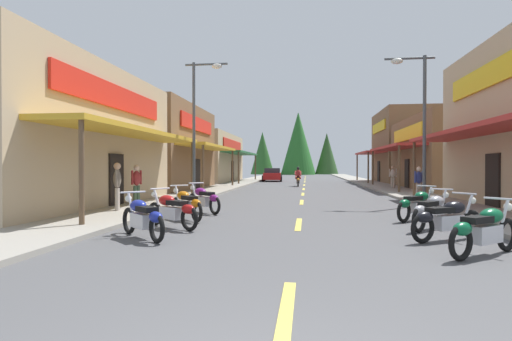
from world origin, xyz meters
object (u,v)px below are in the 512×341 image
motorcycle_parked_right_0 (484,229)px  pedestrian_by_shop (393,176)px  motorcycle_parked_right_3 (417,204)px  motorcycle_parked_left_0 (143,217)px  streetlamp_right (417,108)px  rider_cruising_lead (298,178)px  streetlamp_left (200,112)px  pedestrian_strolling (117,184)px  motorcycle_parked_left_2 (186,204)px  motorcycle_parked_right_1 (447,218)px  motorcycle_parked_right_2 (432,211)px  motorcycle_parked_left_3 (204,199)px  pedestrian_waiting (137,182)px  parked_car_curbside (272,175)px  pedestrian_browsing (419,181)px  motorcycle_parked_left_1 (172,210)px

motorcycle_parked_right_0 → pedestrian_by_shop: bearing=44.0°
motorcycle_parked_right_3 → motorcycle_parked_left_0: (-6.94, -3.88, 0.00)m
streetlamp_right → rider_cruising_lead: bearing=109.2°
rider_cruising_lead → streetlamp_left: bearing=161.1°
streetlamp_right → pedestrian_by_shop: 12.21m
streetlamp_right → motorcycle_parked_right_3: bearing=-104.3°
pedestrian_strolling → pedestrian_by_shop: bearing=33.1°
motorcycle_parked_left_0 → motorcycle_parked_left_2: bearing=-47.2°
streetlamp_right → motorcycle_parked_right_3: (-1.22, -4.79, -3.52)m
motorcycle_parked_right_1 → motorcycle_parked_left_2: bearing=126.5°
motorcycle_parked_right_2 → motorcycle_parked_left_3: bearing=107.4°
pedestrian_waiting → parked_car_curbside: bearing=102.2°
pedestrian_by_shop → pedestrian_browsing: 9.28m
pedestrian_browsing → parked_car_curbside: (-8.89, 22.96, -0.24)m
motorcycle_parked_right_0 → motorcycle_parked_left_1: (-6.68, 2.45, 0.00)m
rider_cruising_lead → pedestrian_browsing: (5.94, -12.42, 0.27)m
motorcycle_parked_right_0 → motorcycle_parked_left_2: (-6.81, 4.13, 0.00)m
motorcycle_parked_left_1 → motorcycle_parked_left_3: (-0.06, 3.51, 0.00)m
motorcycle_parked_right_1 → motorcycle_parked_left_2: size_ratio=1.12×
motorcycle_parked_left_2 → motorcycle_parked_right_3: bearing=-125.7°
streetlamp_left → streetlamp_right: size_ratio=1.05×
motorcycle_parked_right_0 → pedestrian_browsing: 12.26m
pedestrian_by_shop → motorcycle_parked_left_1: bearing=-171.3°
streetlamp_right → pedestrian_by_shop: (1.45, 11.73, -3.06)m
pedestrian_waiting → streetlamp_right: bearing=28.3°
motorcycle_parked_right_0 → motorcycle_parked_left_2: same height
streetlamp_left → motorcycle_parked_left_2: size_ratio=3.86×
motorcycle_parked_right_1 → motorcycle_parked_left_2: (-6.66, 2.63, 0.00)m
motorcycle_parked_left_1 → rider_cruising_lead: size_ratio=0.85×
rider_cruising_lead → motorcycle_parked_left_0: bearing=171.0°
pedestrian_by_shop → pedestrian_waiting: pedestrian_waiting is taller
pedestrian_by_shop → motorcycle_parked_left_2: bearing=-173.9°
streetlamp_left → pedestrian_strolling: (-1.45, -5.34, -3.15)m
streetlamp_left → motorcycle_parked_left_3: streetlamp_left is taller
motorcycle_parked_left_0 → pedestrian_by_shop: size_ratio=0.99×
pedestrian_by_shop → pedestrian_browsing: (-0.71, -9.25, -0.03)m
motorcycle_parked_left_1 → pedestrian_browsing: 13.01m
motorcycle_parked_left_3 → motorcycle_parked_left_2: bearing=132.9°
pedestrian_strolling → streetlamp_left: bearing=55.5°
streetlamp_right → rider_cruising_lead: 16.13m
motorcycle_parked_left_0 → pedestrian_waiting: size_ratio=0.97×
motorcycle_parked_right_2 → pedestrian_browsing: 9.25m
motorcycle_parked_right_1 → pedestrian_strolling: 10.19m
motorcycle_parked_right_2 → pedestrian_strolling: bearing=117.6°
motorcycle_parked_left_3 → pedestrian_waiting: pedestrian_waiting is taller
motorcycle_parked_left_0 → motorcycle_parked_left_3: (0.10, 5.04, 0.00)m
motorcycle_parked_left_2 → pedestrian_strolling: pedestrian_strolling is taller
pedestrian_by_shop → pedestrian_strolling: pedestrian_strolling is taller
motorcycle_parked_right_1 → motorcycle_parked_right_3: 3.31m
motorcycle_parked_right_1 → parked_car_curbside: 34.19m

